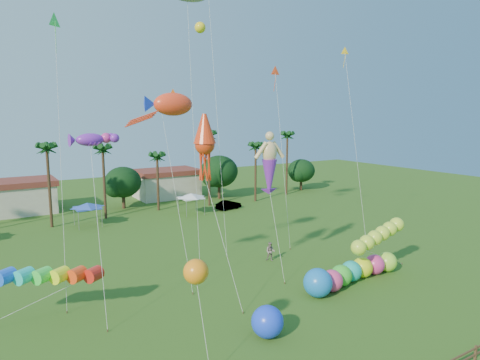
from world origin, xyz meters
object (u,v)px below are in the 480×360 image
car_b (229,205)px  spectator_b (270,252)px  caterpillar_inflatable (349,273)px  blue_ball (267,322)px

car_b → spectator_b: size_ratio=2.20×
caterpillar_inflatable → blue_ball: caterpillar_inflatable is taller
car_b → spectator_b: spectator_b is taller
car_b → caterpillar_inflatable: 30.56m
spectator_b → caterpillar_inflatable: caterpillar_inflatable is taller
car_b → caterpillar_inflatable: caterpillar_inflatable is taller
blue_ball → caterpillar_inflatable: bearing=17.7°
car_b → caterpillar_inflatable: size_ratio=0.36×
car_b → spectator_b: bearing=148.2°
spectator_b → caterpillar_inflatable: size_ratio=0.16×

